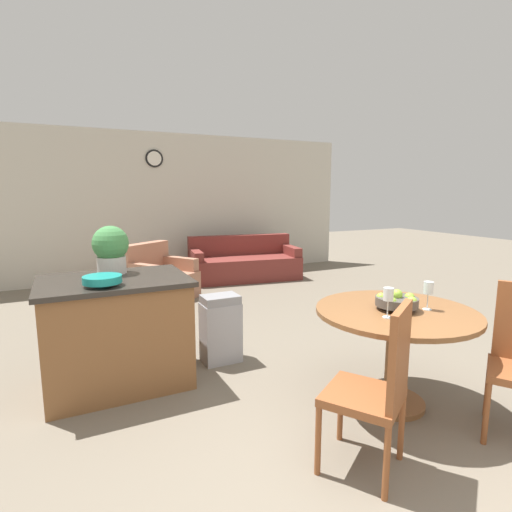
{
  "coord_description": "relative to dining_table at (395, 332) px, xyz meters",
  "views": [
    {
      "loc": [
        -1.57,
        -1.2,
        1.63
      ],
      "look_at": [
        0.23,
        2.51,
        0.96
      ],
      "focal_mm": 28.0,
      "sensor_mm": 36.0,
      "label": 1
    }
  ],
  "objects": [
    {
      "name": "dining_chair_near_left",
      "position": [
        -0.64,
        -0.52,
        -0.04
      ],
      "size": [
        0.58,
        0.58,
        1.02
      ],
      "rotation": [
        0.0,
        0.0,
        6.86
      ],
      "color": "brown",
      "rests_on": "ground_plane"
    },
    {
      "name": "wine_glass_left",
      "position": [
        -0.2,
        -0.11,
        0.33
      ],
      "size": [
        0.07,
        0.07,
        0.21
      ],
      "color": "silver",
      "rests_on": "dining_table"
    },
    {
      "name": "kitchen_island",
      "position": [
        -1.84,
        1.29,
        -0.12
      ],
      "size": [
        1.18,
        0.87,
        0.92
      ],
      "color": "brown",
      "rests_on": "ground_plane"
    },
    {
      "name": "couch",
      "position": [
        0.83,
        4.6,
        -0.31
      ],
      "size": [
        2.09,
        1.14,
        0.79
      ],
      "rotation": [
        0.0,
        0.0,
        -0.14
      ],
      "color": "maroon",
      "rests_on": "ground_plane"
    },
    {
      "name": "teal_bowl",
      "position": [
        -1.95,
        1.04,
        0.38
      ],
      "size": [
        0.29,
        0.29,
        0.08
      ],
      "color": "teal",
      "rests_on": "kitchen_island"
    },
    {
      "name": "dining_table",
      "position": [
        0.0,
        0.0,
        0.0
      ],
      "size": [
        1.18,
        1.18,
        0.76
      ],
      "color": "brown",
      "rests_on": "ground_plane"
    },
    {
      "name": "potted_plant",
      "position": [
        -1.83,
        1.51,
        0.55
      ],
      "size": [
        0.31,
        0.31,
        0.42
      ],
      "color": "beige",
      "rests_on": "kitchen_island"
    },
    {
      "name": "wall_back",
      "position": [
        -0.62,
        5.48,
        0.77
      ],
      "size": [
        8.0,
        0.09,
        2.7
      ],
      "color": "beige",
      "rests_on": "ground_plane"
    },
    {
      "name": "wine_glass_right",
      "position": [
        0.21,
        -0.1,
        0.33
      ],
      "size": [
        0.07,
        0.07,
        0.21
      ],
      "color": "silver",
      "rests_on": "dining_table"
    },
    {
      "name": "trash_bin",
      "position": [
        -0.89,
        1.32,
        -0.26
      ],
      "size": [
        0.36,
        0.25,
        0.65
      ],
      "color": "#9E9EA3",
      "rests_on": "ground_plane"
    },
    {
      "name": "armchair",
      "position": [
        -0.92,
        3.87,
        -0.3
      ],
      "size": [
        1.18,
        1.17,
        0.84
      ],
      "rotation": [
        0.0,
        0.0,
        0.59
      ],
      "color": "#A87056",
      "rests_on": "ground_plane"
    },
    {
      "name": "fruit_bowl",
      "position": [
        -0.0,
        0.0,
        0.24
      ],
      "size": [
        0.31,
        0.31,
        0.16
      ],
      "color": "#4C4742",
      "rests_on": "dining_table"
    }
  ]
}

